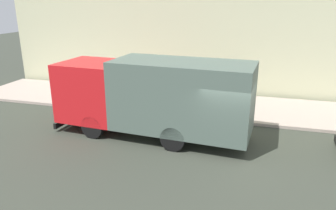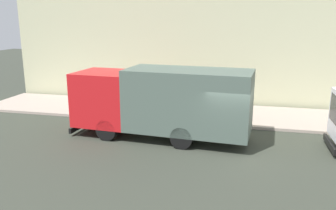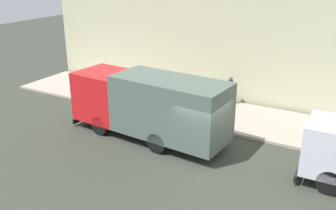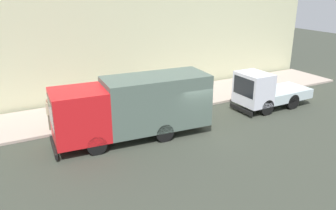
{
  "view_description": "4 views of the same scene",
  "coord_description": "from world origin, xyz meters",
  "px_view_note": "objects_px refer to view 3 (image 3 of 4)",
  "views": [
    {
      "loc": [
        -10.8,
        -0.52,
        5.35
      ],
      "look_at": [
        1.52,
        2.93,
        1.13
      ],
      "focal_mm": 34.32,
      "sensor_mm": 36.0,
      "label": 1
    },
    {
      "loc": [
        -13.74,
        -0.35,
        5.29
      ],
      "look_at": [
        0.79,
        3.06,
        1.55
      ],
      "focal_mm": 37.44,
      "sensor_mm": 36.0,
      "label": 2
    },
    {
      "loc": [
        -13.22,
        -5.65,
        8.0
      ],
      "look_at": [
        1.71,
        2.81,
        1.49
      ],
      "focal_mm": 40.51,
      "sensor_mm": 36.0,
      "label": 3
    },
    {
      "loc": [
        -14.18,
        9.46,
        7.56
      ],
      "look_at": [
        0.87,
        1.38,
        1.43
      ],
      "focal_mm": 36.47,
      "sensor_mm": 36.0,
      "label": 4
    }
  ],
  "objects_px": {
    "pedestrian_walking": "(121,89)",
    "traffic_cone_orange": "(134,100)",
    "pedestrian_third": "(230,90)",
    "pedestrian_standing": "(176,89)",
    "large_utility_truck": "(149,104)"
  },
  "relations": [
    {
      "from": "pedestrian_walking",
      "to": "traffic_cone_orange",
      "type": "relative_size",
      "value": 2.36
    },
    {
      "from": "pedestrian_third",
      "to": "traffic_cone_orange",
      "type": "distance_m",
      "value": 5.6
    },
    {
      "from": "pedestrian_walking",
      "to": "pedestrian_standing",
      "type": "relative_size",
      "value": 1.05
    },
    {
      "from": "large_utility_truck",
      "to": "pedestrian_walking",
      "type": "distance_m",
      "value": 4.66
    },
    {
      "from": "pedestrian_third",
      "to": "traffic_cone_orange",
      "type": "bearing_deg",
      "value": 153.86
    },
    {
      "from": "pedestrian_walking",
      "to": "pedestrian_standing",
      "type": "bearing_deg",
      "value": -105.33
    },
    {
      "from": "pedestrian_third",
      "to": "traffic_cone_orange",
      "type": "relative_size",
      "value": 2.24
    },
    {
      "from": "pedestrian_standing",
      "to": "traffic_cone_orange",
      "type": "distance_m",
      "value": 2.49
    },
    {
      "from": "large_utility_truck",
      "to": "pedestrian_standing",
      "type": "relative_size",
      "value": 4.87
    },
    {
      "from": "pedestrian_standing",
      "to": "large_utility_truck",
      "type": "bearing_deg",
      "value": 170.79
    },
    {
      "from": "large_utility_truck",
      "to": "pedestrian_standing",
      "type": "xyz_separation_m",
      "value": [
        4.49,
        0.99,
        -0.73
      ]
    },
    {
      "from": "pedestrian_standing",
      "to": "traffic_cone_orange",
      "type": "bearing_deg",
      "value": 108.39
    },
    {
      "from": "pedestrian_walking",
      "to": "traffic_cone_orange",
      "type": "bearing_deg",
      "value": -127.93
    },
    {
      "from": "large_utility_truck",
      "to": "pedestrian_standing",
      "type": "distance_m",
      "value": 4.65
    },
    {
      "from": "large_utility_truck",
      "to": "traffic_cone_orange",
      "type": "bearing_deg",
      "value": 48.6
    }
  ]
}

